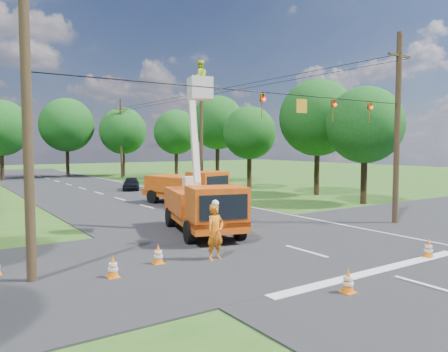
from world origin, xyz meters
TOP-DOWN VIEW (x-y plane):
  - ground at (0.00, 20.00)m, footprint 140.00×140.00m
  - road_main at (0.00, 20.00)m, footprint 12.00×100.00m
  - road_cross at (0.00, 2.00)m, footprint 56.00×10.00m
  - stop_bar at (0.00, -3.20)m, footprint 9.00×0.45m
  - edge_line at (5.60, 20.00)m, footprint 0.12×90.00m
  - bucket_truck at (-1.44, 5.30)m, footprint 3.98×6.82m
  - second_truck at (2.77, 14.48)m, footprint 3.88×6.79m
  - ground_worker at (-3.52, 1.01)m, footprint 0.82×0.61m
  - distant_car at (3.42, 26.22)m, footprint 2.82×3.88m
  - traffic_cone_0 at (-2.38, -4.05)m, footprint 0.38×0.38m
  - traffic_cone_1 at (3.10, -3.13)m, footprint 0.38×0.38m
  - traffic_cone_2 at (1.54, 6.56)m, footprint 0.38×0.38m
  - traffic_cone_3 at (2.23, 11.06)m, footprint 0.38×0.38m
  - traffic_cone_4 at (-5.48, 1.64)m, footprint 0.38×0.38m
  - traffic_cone_5 at (-7.34, 0.97)m, footprint 0.38×0.38m
  - traffic_cone_7 at (4.11, 16.40)m, footprint 0.38×0.38m
  - pole_right_near at (8.50, 2.00)m, footprint 1.80×0.30m
  - pole_right_mid at (8.50, 22.00)m, footprint 1.80×0.30m
  - pole_right_far at (8.50, 42.00)m, footprint 1.80×0.30m
  - pole_left at (-9.50, 2.00)m, footprint 0.30×0.30m
  - signal_span at (2.23, 1.99)m, footprint 18.00×0.29m
  - tree_right_a at (13.50, 8.00)m, footprint 5.40×5.40m
  - tree_right_b at (15.00, 14.00)m, footprint 6.40×6.40m
  - tree_right_c at (13.20, 21.00)m, footprint 5.00×5.00m
  - tree_right_d at (14.80, 29.00)m, footprint 6.00×6.00m
  - tree_right_e at (13.80, 37.00)m, footprint 5.60×5.60m
  - tree_far_a at (-5.00, 45.00)m, footprint 6.60×6.60m
  - tree_far_b at (3.00, 47.00)m, footprint 7.00×7.00m
  - tree_far_c at (9.50, 44.00)m, footprint 6.20×6.20m

SIDE VIEW (x-z plane):
  - ground at x=0.00m, z-range 0.00..0.00m
  - road_main at x=0.00m, z-range -0.03..0.03m
  - road_cross at x=0.00m, z-range -0.04..0.04m
  - stop_bar at x=0.00m, z-range -0.01..0.01m
  - edge_line at x=5.60m, z-range -0.01..0.01m
  - traffic_cone_0 at x=-2.38m, z-range 0.00..0.71m
  - traffic_cone_1 at x=3.10m, z-range 0.00..0.71m
  - traffic_cone_2 at x=1.54m, z-range 0.00..0.71m
  - traffic_cone_3 at x=2.23m, z-range 0.00..0.71m
  - traffic_cone_4 at x=-5.48m, z-range 0.00..0.71m
  - traffic_cone_5 at x=-7.34m, z-range 0.00..0.71m
  - traffic_cone_7 at x=4.11m, z-range 0.00..0.71m
  - distant_car at x=3.42m, z-range 0.00..1.23m
  - ground_worker at x=-3.52m, z-range 0.00..2.04m
  - second_truck at x=2.77m, z-range 0.05..2.45m
  - bucket_truck at x=-1.44m, z-range -2.36..5.75m
  - pole_left at x=-9.50m, z-range 0.00..9.00m
  - pole_right_near at x=8.50m, z-range 0.11..10.11m
  - pole_right_mid at x=8.50m, z-range 0.11..10.11m
  - pole_right_far at x=8.50m, z-range 0.11..10.11m
  - tree_right_c at x=13.20m, z-range 1.40..9.23m
  - tree_right_a at x=13.50m, z-range 1.42..9.70m
  - tree_right_e at x=13.80m, z-range 1.50..10.12m
  - signal_span at x=2.23m, z-range 5.34..6.41m
  - tree_far_c at x=9.50m, z-range 1.47..10.65m
  - tree_far_a at x=-5.00m, z-range 1.44..10.94m
  - tree_right_b at x=15.00m, z-range 1.61..11.26m
  - tree_right_d at x=14.80m, z-range 1.83..11.53m
  - tree_far_b at x=3.00m, z-range 1.65..11.97m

